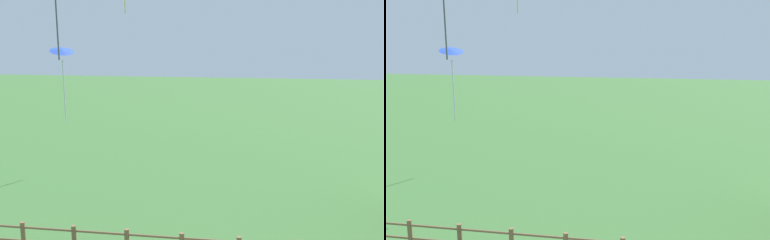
# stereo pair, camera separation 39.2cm
# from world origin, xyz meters

# --- Properties ---
(kite_blue_delta) EXTENTS (1.24, 1.24, 2.86)m
(kite_blue_delta) POSITION_xyz_m (-5.20, 9.14, 5.86)
(kite_blue_delta) COLOR blue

